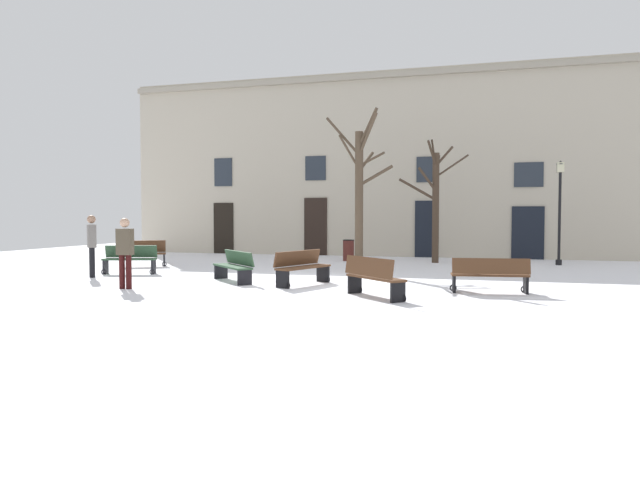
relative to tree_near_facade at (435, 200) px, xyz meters
name	(u,v)px	position (x,y,z in m)	size (l,w,h in m)	color
ground_plane	(301,280)	(-3.16, -7.15, -2.40)	(36.91, 36.91, 0.00)	white
building_facade	(369,163)	(-3.16, 3.02, 1.76)	(23.07, 0.60, 8.23)	#BCB29E
tree_near_facade	(435,200)	(0.00, 0.00, 0.00)	(2.68, 1.95, 4.65)	#423326
tree_foreground	(360,191)	(-2.08, -4.23, 0.21)	(2.22, 2.03, 5.17)	#4C3D2D
streetlamp	(560,201)	(4.49, 0.16, -0.06)	(0.30, 0.30, 3.83)	black
litter_bin	(348,250)	(-3.39, -0.05, -1.97)	(0.47, 0.47, 0.85)	#4C1E19
bench_near_center_tree	(490,275)	(1.89, -8.46, -1.96)	(1.82, 0.67, 0.83)	#51331E
bench_back_to_back_left	(302,267)	(-2.83, -8.10, -1.93)	(1.12, 1.87, 0.90)	#51331E
bench_back_to_back_right	(234,266)	(-4.84, -7.92, -1.96)	(1.69, 1.67, 0.85)	#2D4C33
bench_facing_shops	(143,253)	(-9.95, -4.40, -1.93)	(1.58, 1.23, 0.94)	#51331E
bench_by_litter_bin	(130,259)	(-8.86, -6.82, -1.94)	(1.68, 0.89, 0.89)	#2D4C33
bench_far_corner	(373,276)	(-0.61, -9.94, -1.93)	(1.55, 1.53, 0.91)	#51331E
person_by_shop_door	(92,242)	(-9.33, -8.02, -1.37)	(0.42, 0.43, 1.83)	black
person_strolling	(125,249)	(-6.81, -10.06, -1.42)	(0.40, 0.25, 1.76)	#350F0F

